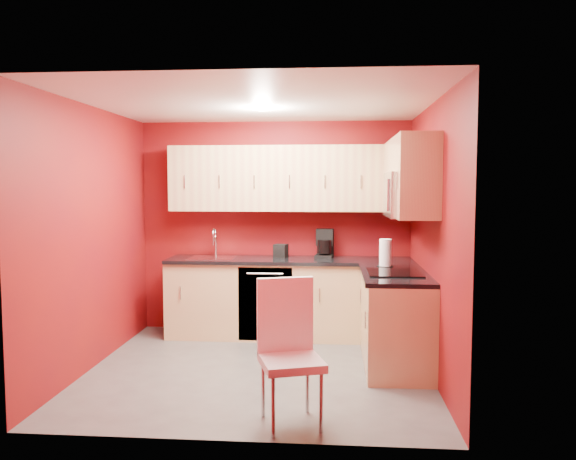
# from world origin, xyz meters

# --- Properties ---
(floor) EXTENTS (3.20, 3.20, 0.00)m
(floor) POSITION_xyz_m (0.00, 0.00, 0.00)
(floor) COLOR #54524F
(floor) RESTS_ON ground
(ceiling) EXTENTS (3.20, 3.20, 0.00)m
(ceiling) POSITION_xyz_m (0.00, 0.00, 2.50)
(ceiling) COLOR white
(ceiling) RESTS_ON wall_back
(wall_back) EXTENTS (3.20, 0.00, 3.20)m
(wall_back) POSITION_xyz_m (0.00, 1.50, 1.25)
(wall_back) COLOR maroon
(wall_back) RESTS_ON floor
(wall_front) EXTENTS (3.20, 0.00, 3.20)m
(wall_front) POSITION_xyz_m (0.00, -1.50, 1.25)
(wall_front) COLOR maroon
(wall_front) RESTS_ON floor
(wall_left) EXTENTS (0.00, 3.00, 3.00)m
(wall_left) POSITION_xyz_m (-1.60, 0.00, 1.25)
(wall_left) COLOR maroon
(wall_left) RESTS_ON floor
(wall_right) EXTENTS (0.00, 3.00, 3.00)m
(wall_right) POSITION_xyz_m (1.60, 0.00, 1.25)
(wall_right) COLOR maroon
(wall_right) RESTS_ON floor
(base_cabinets_back) EXTENTS (2.80, 0.60, 0.87)m
(base_cabinets_back) POSITION_xyz_m (0.20, 1.20, 0.43)
(base_cabinets_back) COLOR #D3BA79
(base_cabinets_back) RESTS_ON floor
(base_cabinets_right) EXTENTS (0.60, 1.30, 0.87)m
(base_cabinets_right) POSITION_xyz_m (1.30, 0.25, 0.43)
(base_cabinets_right) COLOR #D3BA79
(base_cabinets_right) RESTS_ON floor
(countertop_back) EXTENTS (2.80, 0.63, 0.04)m
(countertop_back) POSITION_xyz_m (0.20, 1.19, 0.89)
(countertop_back) COLOR black
(countertop_back) RESTS_ON base_cabinets_back
(countertop_right) EXTENTS (0.63, 1.27, 0.04)m
(countertop_right) POSITION_xyz_m (1.29, 0.23, 0.89)
(countertop_right) COLOR black
(countertop_right) RESTS_ON base_cabinets_right
(upper_cabinets_back) EXTENTS (2.80, 0.35, 0.75)m
(upper_cabinets_back) POSITION_xyz_m (0.20, 1.32, 1.83)
(upper_cabinets_back) COLOR tan
(upper_cabinets_back) RESTS_ON wall_back
(upper_cabinets_right) EXTENTS (0.35, 1.55, 0.75)m
(upper_cabinets_right) POSITION_xyz_m (1.42, 0.44, 1.89)
(upper_cabinets_right) COLOR tan
(upper_cabinets_right) RESTS_ON wall_right
(microwave) EXTENTS (0.42, 0.76, 0.42)m
(microwave) POSITION_xyz_m (1.39, 0.20, 1.66)
(microwave) COLOR silver
(microwave) RESTS_ON upper_cabinets_right
(cooktop) EXTENTS (0.50, 0.55, 0.01)m
(cooktop) POSITION_xyz_m (1.28, 0.20, 0.92)
(cooktop) COLOR black
(cooktop) RESTS_ON countertop_right
(sink) EXTENTS (0.52, 0.42, 0.35)m
(sink) POSITION_xyz_m (-0.70, 1.20, 0.94)
(sink) COLOR silver
(sink) RESTS_ON countertop_back
(dishwasher_front) EXTENTS (0.60, 0.02, 0.82)m
(dishwasher_front) POSITION_xyz_m (-0.05, 0.91, 0.43)
(dishwasher_front) COLOR black
(dishwasher_front) RESTS_ON base_cabinets_back
(downlight) EXTENTS (0.20, 0.20, 0.01)m
(downlight) POSITION_xyz_m (0.00, 0.30, 2.48)
(downlight) COLOR white
(downlight) RESTS_ON ceiling
(coffee_maker) EXTENTS (0.23, 0.28, 0.33)m
(coffee_maker) POSITION_xyz_m (0.59, 1.31, 1.08)
(coffee_maker) COLOR black
(coffee_maker) RESTS_ON countertop_back
(napkin_holder) EXTENTS (0.17, 0.17, 0.15)m
(napkin_holder) POSITION_xyz_m (0.09, 1.28, 0.99)
(napkin_holder) COLOR black
(napkin_holder) RESTS_ON countertop_back
(paper_towel) EXTENTS (0.22, 0.22, 0.29)m
(paper_towel) POSITION_xyz_m (1.23, 0.61, 1.05)
(paper_towel) COLOR white
(paper_towel) RESTS_ON countertop_right
(dining_chair) EXTENTS (0.54, 0.56, 1.06)m
(dining_chair) POSITION_xyz_m (0.40, -1.20, 0.53)
(dining_chair) COLOR silver
(dining_chair) RESTS_ON floor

